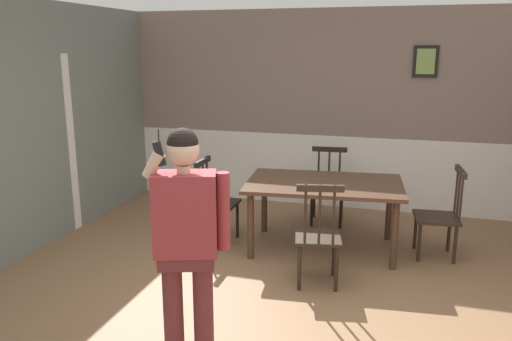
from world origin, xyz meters
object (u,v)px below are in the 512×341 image
(chair_by_doorway, at_px, (216,202))
(dining_table, at_px, (324,190))
(chair_at_table_head, at_px, (328,187))
(person_figure, at_px, (187,231))
(chair_near_window, at_px, (440,215))
(chair_opposite_corner, at_px, (318,236))

(chair_by_doorway, bearing_deg, dining_table, 95.23)
(chair_at_table_head, xyz_separation_m, person_figure, (-0.48, -3.21, 0.50))
(chair_by_doorway, xyz_separation_m, chair_at_table_head, (1.12, 1.02, -0.01))
(dining_table, height_order, chair_by_doorway, chair_by_doorway)
(chair_near_window, relative_size, person_figure, 0.58)
(dining_table, relative_size, chair_by_doorway, 1.83)
(dining_table, xyz_separation_m, chair_near_window, (1.21, 0.12, -0.21))
(chair_at_table_head, bearing_deg, chair_opposite_corner, 90.47)
(chair_near_window, relative_size, chair_opposite_corner, 0.96)
(chair_near_window, height_order, person_figure, person_figure)
(chair_opposite_corner, relative_size, person_figure, 0.61)
(chair_opposite_corner, distance_m, person_figure, 1.63)
(chair_near_window, distance_m, person_figure, 3.05)
(chair_by_doorway, bearing_deg, person_figure, 15.83)
(chair_opposite_corner, xyz_separation_m, person_figure, (-0.67, -1.41, 0.48))
(dining_table, relative_size, chair_at_table_head, 1.86)
(chair_at_table_head, bearing_deg, dining_table, 90.34)
(chair_opposite_corner, bearing_deg, chair_at_table_head, 84.10)
(chair_by_doorway, xyz_separation_m, chair_opposite_corner, (1.30, -0.79, 0.01))
(chair_near_window, bearing_deg, chair_opposite_corner, 126.77)
(chair_by_doorway, xyz_separation_m, person_figure, (0.63, -2.19, 0.49))
(chair_near_window, bearing_deg, person_figure, 137.95)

